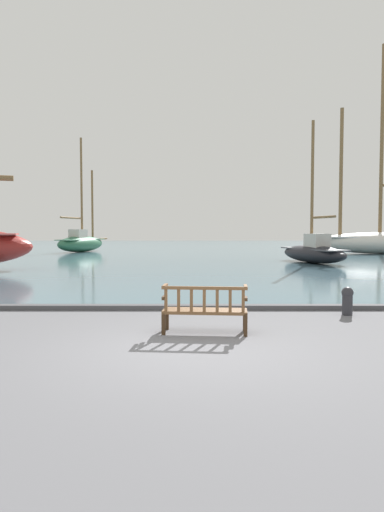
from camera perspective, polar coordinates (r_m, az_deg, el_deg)
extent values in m
plane|color=slate|center=(7.63, -0.90, -11.65)|extent=(160.00, 160.00, 0.00)
cube|color=slate|center=(51.41, -0.36, 0.98)|extent=(100.00, 80.00, 0.08)
cube|color=#4C4C50|center=(11.39, -0.69, -6.41)|extent=(40.00, 0.30, 0.12)
cube|color=#3D2A19|center=(9.10, -3.43, -7.88)|extent=(0.08, 0.08, 0.42)
cube|color=#3D2A19|center=(9.02, 6.34, -7.99)|extent=(0.08, 0.08, 0.42)
cube|color=#3D2A19|center=(8.66, -3.84, -8.44)|extent=(0.08, 0.08, 0.42)
cube|color=#3D2A19|center=(8.58, 6.44, -8.57)|extent=(0.08, 0.08, 0.42)
cube|color=brown|center=(8.77, 1.36, -6.90)|extent=(1.64, 0.65, 0.06)
cube|color=brown|center=(8.48, 1.28, -4.03)|extent=(1.60, 0.18, 0.06)
cube|color=brown|center=(8.58, -3.55, -5.53)|extent=(0.06, 0.04, 0.41)
cube|color=brown|center=(8.55, -1.95, -5.56)|extent=(0.06, 0.04, 0.41)
cube|color=brown|center=(8.53, -0.34, -5.58)|extent=(0.06, 0.04, 0.41)
cube|color=brown|center=(8.51, 1.28, -5.60)|extent=(0.06, 0.04, 0.41)
cube|color=brown|center=(8.50, 2.90, -5.61)|extent=(0.06, 0.04, 0.41)
cube|color=brown|center=(8.50, 4.52, -5.62)|extent=(0.06, 0.04, 0.41)
cube|color=brown|center=(8.50, 6.15, -5.63)|extent=(0.06, 0.04, 0.41)
cube|color=#3D2A19|center=(8.71, -3.76, -5.20)|extent=(0.09, 0.30, 0.06)
cube|color=brown|center=(8.77, -3.68, -3.73)|extent=(0.10, 0.47, 0.04)
cube|color=#3D2A19|center=(8.63, 6.46, -5.30)|extent=(0.09, 0.30, 0.06)
cube|color=brown|center=(8.69, 6.45, -3.81)|extent=(0.10, 0.47, 0.04)
ellipsoid|color=#2D6647|center=(42.37, -13.95, 1.47)|extent=(3.85, 7.48, 1.44)
cube|color=#5B9375|center=(42.36, -13.96, 2.01)|extent=(3.14, 6.51, 0.08)
cube|color=beige|center=(41.88, -14.33, 2.64)|extent=(1.45, 1.76, 0.88)
cylinder|color=brown|center=(42.68, -13.92, 8.17)|extent=(0.20, 0.20, 9.09)
cylinder|color=brown|center=(41.01, -15.08, 4.63)|extent=(1.11, 3.41, 0.16)
cylinder|color=brown|center=(44.32, -12.63, 6.29)|extent=(0.20, 0.20, 6.44)
cylinder|color=brown|center=(46.19, -11.30, 2.15)|extent=(0.55, 1.47, 0.16)
ellipsoid|color=silver|center=(41.01, 22.53, 1.52)|extent=(11.94, 4.35, 1.79)
cube|color=white|center=(41.00, 22.54, 2.20)|extent=(10.46, 3.45, 0.08)
cylinder|color=brown|center=(41.58, 22.38, 13.09)|extent=(0.29, 0.29, 15.62)
cylinder|color=brown|center=(40.48, 17.86, 9.87)|extent=(0.29, 0.29, 10.62)
ellipsoid|color=black|center=(27.95, 14.58, 0.26)|extent=(3.36, 6.82, 1.05)
cube|color=#4C4C51|center=(27.93, 14.59, 0.85)|extent=(2.73, 5.94, 0.08)
cube|color=beige|center=(27.49, 15.10, 1.80)|extent=(1.31, 1.65, 0.87)
cylinder|color=brown|center=(28.19, 14.53, 8.61)|extent=(0.18, 0.18, 7.52)
cylinder|color=brown|center=(26.98, 15.78, 4.70)|extent=(0.76, 2.47, 0.14)
cylinder|color=#2D2D33|center=(11.23, 18.57, -5.67)|extent=(0.24, 0.24, 0.52)
sphere|color=#2D2D33|center=(11.19, 18.59, -4.36)|extent=(0.27, 0.27, 0.27)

